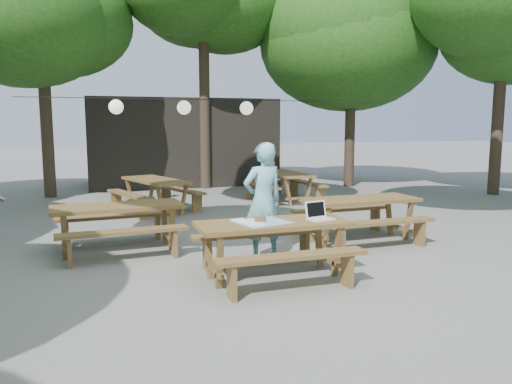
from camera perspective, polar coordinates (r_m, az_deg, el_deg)
The scene contains 12 objects.
ground at distance 7.01m, azimuth 2.92°, elevation -8.95°, with size 80.00×80.00×0.00m, color #63635E.
pavilion at distance 17.01m, azimuth -8.61°, elevation 5.71°, with size 6.00×3.00×2.80m, color black.
main_picnic_table at distance 6.62m, azimuth 1.95°, elevation -6.48°, with size 2.00×1.58×0.75m.
picnic_table_nw at distance 8.22m, azimuth -15.49°, elevation -3.92°, with size 2.04×1.69×0.75m.
picnic_table_ne at distance 8.81m, azimuth 11.75°, elevation -3.02°, with size 2.02×1.63×0.75m.
picnic_table_far_w at distance 11.72m, azimuth -11.39°, elevation -0.30°, with size 2.11×2.31×0.75m.
picnic_table_far_e at distance 13.06m, azimuth 3.28°, elevation 0.67°, with size 1.69×2.04×0.75m.
woman at distance 7.44m, azimuth 0.81°, elevation -1.04°, with size 0.64×0.42×1.75m, color #7BC8E1.
plastic_chair at distance 14.57m, azimuth 1.87°, elevation 0.92°, with size 0.55×0.55×0.90m.
laptop at distance 6.74m, azimuth 7.14°, elevation -2.59°, with size 0.38×0.32×0.24m.
tabletop_clutter at distance 6.49m, azimuth 0.51°, elevation -3.39°, with size 0.78×0.71×0.08m.
paper_lanterns at distance 12.45m, azimuth -8.17°, elevation 9.55°, with size 9.00×0.34×0.38m.
Camera 1 is at (-2.48, -6.23, 2.04)m, focal length 35.00 mm.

